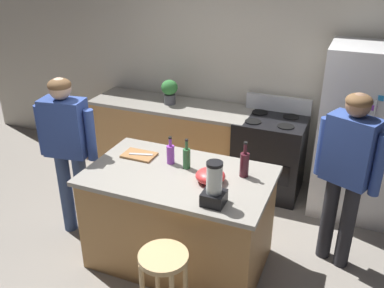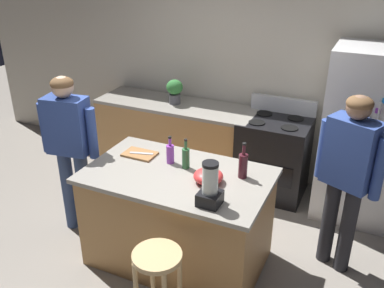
% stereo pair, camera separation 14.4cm
% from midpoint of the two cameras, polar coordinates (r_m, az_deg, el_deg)
% --- Properties ---
extents(ground_plane, '(14.00, 14.00, 0.00)m').
position_cam_midpoint_polar(ground_plane, '(4.14, -2.67, -15.11)').
color(ground_plane, gray).
extents(back_wall, '(8.00, 0.10, 2.70)m').
position_cam_midpoint_polar(back_wall, '(5.15, 6.32, 10.21)').
color(back_wall, beige).
rests_on(back_wall, ground_plane).
extents(kitchen_island, '(1.59, 0.96, 0.91)m').
position_cam_midpoint_polar(kitchen_island, '(3.86, -2.81, -9.93)').
color(kitchen_island, '#B7844C').
rests_on(kitchen_island, ground_plane).
extents(back_counter_run, '(2.00, 0.64, 0.91)m').
position_cam_midpoint_polar(back_counter_run, '(5.38, -3.56, 0.84)').
color(back_counter_run, '#B7844C').
rests_on(back_counter_run, ground_plane).
extents(refrigerator, '(0.90, 0.73, 1.82)m').
position_cam_midpoint_polar(refrigerator, '(4.68, 21.42, 1.24)').
color(refrigerator, silver).
rests_on(refrigerator, ground_plane).
extents(stove_range, '(0.76, 0.65, 1.09)m').
position_cam_midpoint_polar(stove_range, '(4.97, 9.56, -1.48)').
color(stove_range, black).
rests_on(stove_range, ground_plane).
extents(person_by_island_left, '(0.60, 0.28, 1.63)m').
position_cam_midpoint_polar(person_by_island_left, '(4.16, -17.39, 0.03)').
color(person_by_island_left, '#384C7A').
rests_on(person_by_island_left, ground_plane).
extents(person_by_sink_right, '(0.58, 0.36, 1.64)m').
position_cam_midpoint_polar(person_by_sink_right, '(3.77, 19.20, -2.87)').
color(person_by_sink_right, '#26262B').
rests_on(person_by_sink_right, ground_plane).
extents(bar_stool, '(0.36, 0.36, 0.71)m').
position_cam_midpoint_polar(bar_stool, '(3.19, -5.16, -16.90)').
color(bar_stool, tan).
rests_on(bar_stool, ground_plane).
extents(potted_plant, '(0.20, 0.20, 0.30)m').
position_cam_midpoint_polar(potted_plant, '(5.15, -3.85, 7.24)').
color(potted_plant, '#4C4C51').
rests_on(potted_plant, back_counter_run).
extents(blender_appliance, '(0.17, 0.17, 0.35)m').
position_cam_midpoint_polar(blender_appliance, '(3.15, 1.69, -5.77)').
color(blender_appliance, black).
rests_on(blender_appliance, kitchen_island).
extents(bottle_olive_oil, '(0.07, 0.07, 0.28)m').
position_cam_midpoint_polar(bottle_olive_oil, '(3.66, -1.85, -1.86)').
color(bottle_olive_oil, '#2D6638').
rests_on(bottle_olive_oil, kitchen_island).
extents(bottle_soda, '(0.07, 0.07, 0.26)m').
position_cam_midpoint_polar(bottle_soda, '(3.75, -4.01, -1.31)').
color(bottle_soda, purple).
rests_on(bottle_soda, kitchen_island).
extents(bottle_wine, '(0.08, 0.08, 0.32)m').
position_cam_midpoint_polar(bottle_wine, '(3.54, 5.93, -2.68)').
color(bottle_wine, '#471923').
rests_on(bottle_wine, kitchen_island).
extents(mixing_bowl, '(0.25, 0.25, 0.11)m').
position_cam_midpoint_polar(mixing_bowl, '(3.47, 1.31, -4.33)').
color(mixing_bowl, red).
rests_on(mixing_bowl, kitchen_island).
extents(cutting_board, '(0.30, 0.20, 0.02)m').
position_cam_midpoint_polar(cutting_board, '(3.94, -8.18, -1.50)').
color(cutting_board, '#9E6B3D').
rests_on(cutting_board, kitchen_island).
extents(chef_knife, '(0.22, 0.09, 0.01)m').
position_cam_midpoint_polar(chef_knife, '(3.92, -7.94, -1.38)').
color(chef_knife, '#B7BABF').
rests_on(chef_knife, cutting_board).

